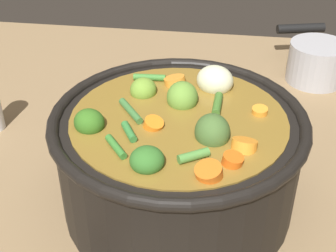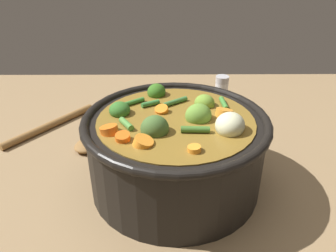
% 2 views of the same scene
% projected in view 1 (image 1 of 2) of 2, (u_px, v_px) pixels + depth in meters
% --- Properties ---
extents(ground_plane, '(1.10, 1.10, 0.00)m').
position_uv_depth(ground_plane, '(177.00, 200.00, 0.61)').
color(ground_plane, '#8C704C').
extents(cooking_pot, '(0.30, 0.30, 0.15)m').
position_uv_depth(cooking_pot, '(178.00, 157.00, 0.58)').
color(cooking_pot, black).
rests_on(cooking_pot, ground_plane).
extents(small_saucepan, '(0.12, 0.17, 0.07)m').
position_uv_depth(small_saucepan, '(316.00, 61.00, 0.87)').
color(small_saucepan, '#ADADB2').
rests_on(small_saucepan, ground_plane).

